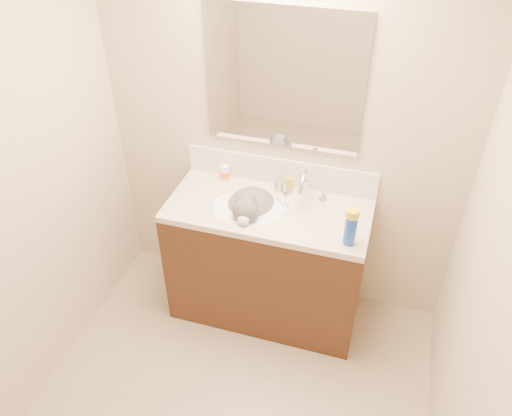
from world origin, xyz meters
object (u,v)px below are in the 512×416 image
Objects in this scene: pill_bottle at (225,173)px; faucet at (304,188)px; vanity_cabinet at (267,264)px; spray_can at (350,230)px; basin at (247,216)px; cat at (250,209)px; silver_jar at (279,186)px; amber_bottle at (289,185)px.

faucet is at bearing -7.26° from pill_bottle.
spray_can reaches higher than vanity_cabinet.
basin is 1.61× the size of faucet.
pill_bottle is 0.60× the size of spray_can.
cat is 6.47× the size of silver_jar.
pill_bottle is 0.42m from amber_bottle.
cat is 0.33m from pill_bottle.
pill_bottle is at bearing 177.96° from silver_jar.
amber_bottle is 0.57× the size of spray_can.
spray_can reaches higher than amber_bottle.
silver_jar is (0.01, 0.19, 0.48)m from vanity_cabinet.
faucet is at bearing -17.77° from silver_jar.
vanity_cabinet is 4.29× the size of faucet.
vanity_cabinet is 2.77× the size of cat.
silver_jar is at bearing 142.73° from spray_can.
vanity_cabinet is 17.93× the size of silver_jar.
cat is at bearing -42.08° from pill_bottle.
faucet is 2.79× the size of amber_bottle.
basin is 4.27× the size of pill_bottle.
silver_jar is 0.67× the size of amber_bottle.
pill_bottle reaches higher than silver_jar.
basin is 0.32m from amber_bottle.
pill_bottle is 1.57× the size of silver_jar.
pill_bottle is at bearing 131.88° from cat.
vanity_cabinet is 11.94× the size of amber_bottle.
silver_jar reaches higher than vanity_cabinet.
spray_can reaches higher than cat.
cat is 4.31× the size of amber_bottle.
vanity_cabinet is at bearing -93.52° from silver_jar.
silver_jar is (0.12, 0.20, 0.06)m from cat.
amber_bottle reaches higher than basin.
cat is at bearing 164.31° from spray_can.
spray_can is (0.84, -0.38, 0.04)m from pill_bottle.
vanity_cabinet is at bearing -142.71° from faucet.
faucet is 0.18m from silver_jar.
faucet is 0.12m from amber_bottle.
cat is at bearing -153.05° from faucet.
silver_jar is 0.07m from amber_bottle.
vanity_cabinet is 0.52m from silver_jar.
cat is at bearing -175.21° from vanity_cabinet.
faucet is 0.53m from pill_bottle.
pill_bottle is 0.92m from spray_can.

